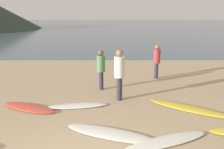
{
  "coord_description": "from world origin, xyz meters",
  "views": [
    {
      "loc": [
        0.73,
        -3.38,
        2.99
      ],
      "look_at": [
        0.75,
        5.71,
        0.6
      ],
      "focal_mm": 37.38,
      "sensor_mm": 36.0,
      "label": 1
    }
  ],
  "objects_px": {
    "surfboard_4": "(166,141)",
    "surfboard_3": "(109,133)",
    "surfboard_5": "(188,108)",
    "person_0": "(156,59)",
    "person_1": "(119,71)",
    "person_2": "(100,67)",
    "surfboard_1": "(28,108)",
    "surfboard_2": "(77,106)"
  },
  "relations": [
    {
      "from": "surfboard_5",
      "to": "person_1",
      "type": "height_order",
      "value": "person_1"
    },
    {
      "from": "surfboard_1",
      "to": "surfboard_2",
      "type": "distance_m",
      "value": 1.54
    },
    {
      "from": "surfboard_1",
      "to": "surfboard_4",
      "type": "xyz_separation_m",
      "value": [
        3.99,
        -2.03,
        -0.01
      ]
    },
    {
      "from": "surfboard_3",
      "to": "person_0",
      "type": "height_order",
      "value": "person_0"
    },
    {
      "from": "surfboard_1",
      "to": "person_0",
      "type": "distance_m",
      "value": 6.09
    },
    {
      "from": "person_0",
      "to": "person_2",
      "type": "relative_size",
      "value": 1.0
    },
    {
      "from": "surfboard_2",
      "to": "person_0",
      "type": "relative_size",
      "value": 1.23
    },
    {
      "from": "surfboard_3",
      "to": "person_0",
      "type": "relative_size",
      "value": 1.52
    },
    {
      "from": "surfboard_4",
      "to": "person_1",
      "type": "distance_m",
      "value": 3.21
    },
    {
      "from": "surfboard_3",
      "to": "person_2",
      "type": "xyz_separation_m",
      "value": [
        -0.39,
        3.67,
        0.91
      ]
    },
    {
      "from": "person_1",
      "to": "person_0",
      "type": "bearing_deg",
      "value": 59.82
    },
    {
      "from": "surfboard_3",
      "to": "surfboard_5",
      "type": "distance_m",
      "value": 2.99
    },
    {
      "from": "surfboard_3",
      "to": "surfboard_5",
      "type": "height_order",
      "value": "same"
    },
    {
      "from": "surfboard_2",
      "to": "person_0",
      "type": "xyz_separation_m",
      "value": [
        3.24,
        3.52,
        0.9
      ]
    },
    {
      "from": "surfboard_1",
      "to": "surfboard_4",
      "type": "relative_size",
      "value": 0.88
    },
    {
      "from": "surfboard_4",
      "to": "surfboard_5",
      "type": "relative_size",
      "value": 0.84
    },
    {
      "from": "surfboard_3",
      "to": "person_0",
      "type": "distance_m",
      "value": 5.82
    },
    {
      "from": "surfboard_4",
      "to": "surfboard_1",
      "type": "bearing_deg",
      "value": 131.17
    },
    {
      "from": "surfboard_2",
      "to": "person_2",
      "type": "height_order",
      "value": "person_2"
    },
    {
      "from": "surfboard_5",
      "to": "person_1",
      "type": "relative_size",
      "value": 1.49
    },
    {
      "from": "person_2",
      "to": "surfboard_4",
      "type": "bearing_deg",
      "value": 108.06
    },
    {
      "from": "surfboard_1",
      "to": "person_0",
      "type": "xyz_separation_m",
      "value": [
        4.77,
        3.68,
        0.9
      ]
    },
    {
      "from": "person_0",
      "to": "person_2",
      "type": "xyz_separation_m",
      "value": [
        -2.53,
        -1.67,
        0.0
      ]
    },
    {
      "from": "surfboard_5",
      "to": "person_0",
      "type": "height_order",
      "value": "person_0"
    },
    {
      "from": "surfboard_2",
      "to": "surfboard_3",
      "type": "xyz_separation_m",
      "value": [
        1.1,
        -1.83,
        0.0
      ]
    },
    {
      "from": "surfboard_3",
      "to": "person_1",
      "type": "distance_m",
      "value": 2.71
    },
    {
      "from": "surfboard_4",
      "to": "surfboard_3",
      "type": "bearing_deg",
      "value": 143.22
    },
    {
      "from": "surfboard_3",
      "to": "person_1",
      "type": "bearing_deg",
      "value": 104.19
    },
    {
      "from": "surfboard_1",
      "to": "surfboard_4",
      "type": "bearing_deg",
      "value": -3.41
    },
    {
      "from": "surfboard_2",
      "to": "person_2",
      "type": "bearing_deg",
      "value": 60.68
    },
    {
      "from": "surfboard_2",
      "to": "surfboard_5",
      "type": "distance_m",
      "value": 3.62
    },
    {
      "from": "surfboard_2",
      "to": "person_1",
      "type": "xyz_separation_m",
      "value": [
        1.41,
        0.67,
        1.02
      ]
    },
    {
      "from": "surfboard_1",
      "to": "surfboard_5",
      "type": "bearing_deg",
      "value": 22.98
    },
    {
      "from": "surfboard_2",
      "to": "person_1",
      "type": "height_order",
      "value": "person_1"
    },
    {
      "from": "surfboard_1",
      "to": "person_1",
      "type": "distance_m",
      "value": 3.22
    },
    {
      "from": "person_2",
      "to": "surfboard_1",
      "type": "bearing_deg",
      "value": 36.44
    },
    {
      "from": "surfboard_2",
      "to": "person_2",
      "type": "distance_m",
      "value": 2.18
    },
    {
      "from": "surfboard_5",
      "to": "surfboard_4",
      "type": "bearing_deg",
      "value": -86.14
    },
    {
      "from": "surfboard_1",
      "to": "person_2",
      "type": "relative_size",
      "value": 1.25
    },
    {
      "from": "surfboard_2",
      "to": "surfboard_1",
      "type": "bearing_deg",
      "value": 177.76
    },
    {
      "from": "surfboard_1",
      "to": "surfboard_5",
      "type": "height_order",
      "value": "surfboard_1"
    },
    {
      "from": "person_1",
      "to": "person_2",
      "type": "distance_m",
      "value": 1.37
    }
  ]
}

